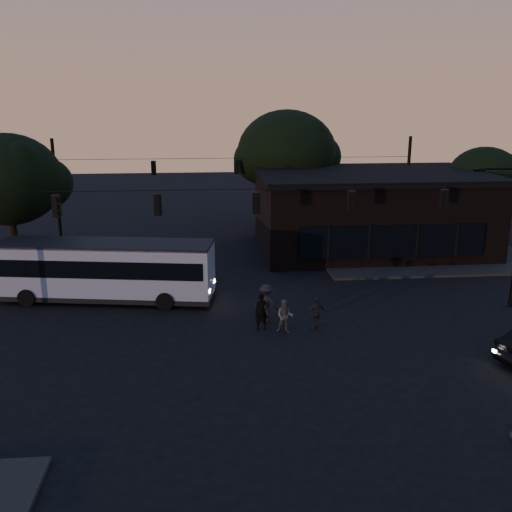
{
  "coord_description": "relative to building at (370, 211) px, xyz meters",
  "views": [
    {
      "loc": [
        -2.35,
        -21.93,
        10.23
      ],
      "look_at": [
        0.0,
        4.0,
        3.0
      ],
      "focal_mm": 40.0,
      "sensor_mm": 36.0,
      "label": 1
    }
  ],
  "objects": [
    {
      "name": "sidewalk_far_left",
      "position": [
        -23.0,
        -1.97,
        -2.63
      ],
      "size": [
        14.0,
        10.0,
        0.15
      ],
      "primitive_type": "cube",
      "color": "black",
      "rests_on": "ground"
    },
    {
      "name": "tree_left",
      "position": [
        -23.0,
        -2.97,
        2.86
      ],
      "size": [
        6.4,
        6.4,
        8.3
      ],
      "color": "black",
      "rests_on": "ground"
    },
    {
      "name": "signal_rig_near",
      "position": [
        -9.0,
        -11.97,
        1.74
      ],
      "size": [
        26.24,
        0.3,
        7.5
      ],
      "color": "black",
      "rests_on": "ground"
    },
    {
      "name": "pedestrian_a",
      "position": [
        -8.9,
        -13.75,
        -1.85
      ],
      "size": [
        0.64,
        0.43,
        1.72
      ],
      "primitive_type": "imported",
      "rotation": [
        0.0,
        0.0,
        0.03
      ],
      "color": "black",
      "rests_on": "ground"
    },
    {
      "name": "tree_right",
      "position": [
        9.0,
        2.03,
        1.93
      ],
      "size": [
        5.2,
        5.2,
        6.86
      ],
      "color": "black",
      "rests_on": "ground"
    },
    {
      "name": "pedestrian_c",
      "position": [
        -6.42,
        -13.98,
        -1.93
      ],
      "size": [
        0.98,
        0.59,
        1.56
      ],
      "primitive_type": "imported",
      "rotation": [
        0.0,
        0.0,
        3.39
      ],
      "color": "black",
      "rests_on": "ground"
    },
    {
      "name": "signal_rig_far",
      "position": [
        -9.0,
        4.03,
        1.5
      ],
      "size": [
        26.24,
        0.3,
        7.5
      ],
      "color": "black",
      "rests_on": "ground"
    },
    {
      "name": "pedestrian_d",
      "position": [
        -8.59,
        -12.71,
        -1.8
      ],
      "size": [
        1.35,
        1.15,
        1.81
      ],
      "primitive_type": "imported",
      "rotation": [
        0.0,
        0.0,
        2.65
      ],
      "color": "black",
      "rests_on": "ground"
    },
    {
      "name": "ground",
      "position": [
        -9.0,
        -15.97,
        -2.71
      ],
      "size": [
        120.0,
        120.0,
        0.0
      ],
      "primitive_type": "plane",
      "color": "black",
      "rests_on": "ground"
    },
    {
      "name": "tree_behind",
      "position": [
        -5.0,
        6.03,
        3.48
      ],
      "size": [
        7.6,
        7.6,
        9.43
      ],
      "color": "black",
      "rests_on": "ground"
    },
    {
      "name": "bus",
      "position": [
        -16.51,
        -9.08,
        -0.96
      ],
      "size": [
        11.32,
        4.32,
        3.11
      ],
      "rotation": [
        0.0,
        0.0,
        -0.16
      ],
      "color": "#8C95B2",
      "rests_on": "ground"
    },
    {
      "name": "sidewalk_far_right",
      "position": [
        3.0,
        -1.97,
        -2.63
      ],
      "size": [
        14.0,
        10.0,
        0.15
      ],
      "primitive_type": "cube",
      "color": "black",
      "rests_on": "ground"
    },
    {
      "name": "building",
      "position": [
        0.0,
        0.0,
        0.0
      ],
      "size": [
        15.4,
        10.41,
        5.4
      ],
      "color": "black",
      "rests_on": "ground"
    },
    {
      "name": "pedestrian_b",
      "position": [
        -7.9,
        -14.19,
        -1.93
      ],
      "size": [
        0.86,
        0.73,
        1.55
      ],
      "primitive_type": "imported",
      "rotation": [
        0.0,
        0.0,
        -0.21
      ],
      "color": "#45443F",
      "rests_on": "ground"
    }
  ]
}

